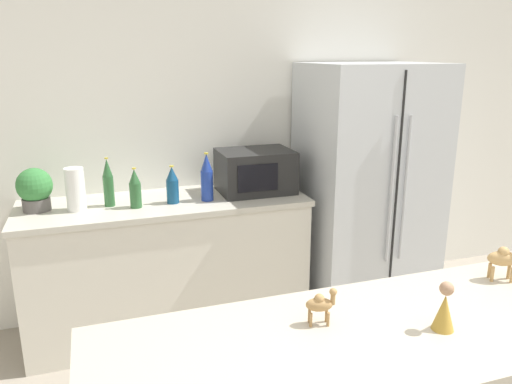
{
  "coord_description": "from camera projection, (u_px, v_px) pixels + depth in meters",
  "views": [
    {
      "loc": [
        -0.95,
        -0.64,
        1.79
      ],
      "look_at": [
        -0.26,
        1.43,
        1.17
      ],
      "focal_mm": 35.0,
      "sensor_mm": 36.0,
      "label": 1
    }
  ],
  "objects": [
    {
      "name": "wall_back",
      "position": [
        233.0,
        127.0,
        3.5
      ],
      "size": [
        8.0,
        0.06,
        2.55
      ],
      "color": "white",
      "rests_on": "ground_plane"
    },
    {
      "name": "camel_figurine_second",
      "position": [
        321.0,
        304.0,
        1.47
      ],
      "size": [
        0.09,
        0.06,
        0.12
      ],
      "color": "#A87F4C",
      "rests_on": "bar_counter"
    },
    {
      "name": "back_bottle_2",
      "position": [
        135.0,
        189.0,
        2.97
      ],
      "size": [
        0.07,
        0.07,
        0.24
      ],
      "color": "#2D6033",
      "rests_on": "back_counter"
    },
    {
      "name": "back_bottle_1",
      "position": [
        172.0,
        185.0,
        3.06
      ],
      "size": [
        0.08,
        0.08,
        0.24
      ],
      "color": "navy",
      "rests_on": "back_counter"
    },
    {
      "name": "potted_plant",
      "position": [
        35.0,
        189.0,
        2.91
      ],
      "size": [
        0.2,
        0.2,
        0.26
      ],
      "color": "#595451",
      "rests_on": "back_counter"
    },
    {
      "name": "paper_towel_roll",
      "position": [
        75.0,
        189.0,
        2.91
      ],
      "size": [
        0.11,
        0.11,
        0.26
      ],
      "color": "white",
      "rests_on": "back_counter"
    },
    {
      "name": "camel_figurine",
      "position": [
        504.0,
        258.0,
        1.75
      ],
      "size": [
        0.12,
        0.09,
        0.15
      ],
      "color": "tan",
      "rests_on": "bar_counter"
    },
    {
      "name": "back_bottle_0",
      "position": [
        108.0,
        183.0,
        2.99
      ],
      "size": [
        0.06,
        0.06,
        0.3
      ],
      "color": "#2D6033",
      "rests_on": "back_counter"
    },
    {
      "name": "back_bottle_3",
      "position": [
        207.0,
        178.0,
        3.11
      ],
      "size": [
        0.08,
        0.08,
        0.3
      ],
      "color": "navy",
      "rests_on": "back_counter"
    },
    {
      "name": "back_counter",
      "position": [
        168.0,
        265.0,
        3.26
      ],
      "size": [
        1.78,
        0.63,
        0.88
      ],
      "color": "silver",
      "rests_on": "ground_plane"
    },
    {
      "name": "microwave",
      "position": [
        255.0,
        171.0,
        3.31
      ],
      "size": [
        0.48,
        0.37,
        0.28
      ],
      "color": "black",
      "rests_on": "back_counter"
    },
    {
      "name": "refrigerator",
      "position": [
        366.0,
        189.0,
        3.51
      ],
      "size": [
        0.87,
        0.74,
        1.72
      ],
      "color": "silver",
      "rests_on": "ground_plane"
    },
    {
      "name": "wise_man_figurine_crimson",
      "position": [
        444.0,
        309.0,
        1.44
      ],
      "size": [
        0.06,
        0.06,
        0.15
      ],
      "color": "#B28933",
      "rests_on": "bar_counter"
    }
  ]
}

